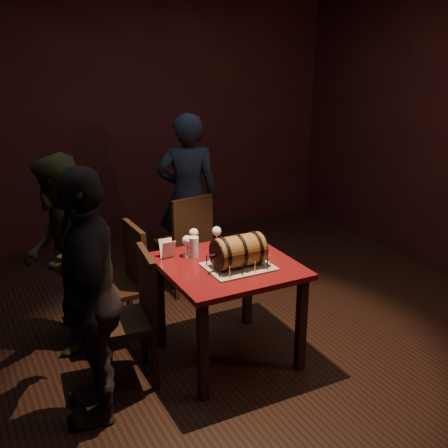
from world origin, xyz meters
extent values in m
plane|color=black|center=(0.00, 0.00, 0.00)|extent=(5.00, 5.00, 0.00)
cube|color=black|center=(0.00, 2.50, 1.40)|extent=(5.00, 0.04, 2.80)
cube|color=#4A0C10|center=(-0.13, -0.20, 0.73)|extent=(0.90, 0.90, 0.04)
cube|color=black|center=(-0.51, -0.58, 0.35)|extent=(0.06, 0.06, 0.71)
cube|color=black|center=(0.25, -0.58, 0.35)|extent=(0.06, 0.06, 0.71)
cube|color=black|center=(-0.51, 0.18, 0.35)|extent=(0.06, 0.06, 0.71)
cube|color=black|center=(0.25, 0.18, 0.35)|extent=(0.06, 0.06, 0.71)
cube|color=gray|center=(-0.10, -0.30, 0.76)|extent=(0.45, 0.35, 0.01)
cylinder|color=brown|center=(-0.10, -0.30, 0.87)|extent=(0.33, 0.22, 0.22)
cylinder|color=black|center=(-0.22, -0.30, 0.87)|extent=(0.02, 0.24, 0.24)
cylinder|color=black|center=(-0.10, -0.30, 0.87)|extent=(0.02, 0.24, 0.24)
cylinder|color=black|center=(0.02, -0.30, 0.87)|extent=(0.02, 0.24, 0.24)
cylinder|color=black|center=(-0.27, -0.30, 0.87)|extent=(0.01, 0.21, 0.21)
cylinder|color=black|center=(0.07, -0.30, 0.87)|extent=(0.01, 0.21, 0.21)
cylinder|color=black|center=(-0.29, -0.30, 0.87)|extent=(0.04, 0.02, 0.02)
sphere|color=black|center=(-0.31, -0.30, 0.87)|extent=(0.03, 0.03, 0.03)
cylinder|color=#EBE38C|center=(-0.24, -0.44, 0.80)|extent=(0.01, 0.01, 0.08)
cylinder|color=black|center=(-0.24, -0.44, 0.85)|extent=(0.00, 0.00, 0.01)
cylinder|color=black|center=(-0.15, -0.44, 0.80)|extent=(0.01, 0.01, 0.08)
cylinder|color=black|center=(-0.15, -0.44, 0.85)|extent=(0.00, 0.00, 0.01)
cylinder|color=#EBE38C|center=(-0.05, -0.44, 0.80)|extent=(0.01, 0.01, 0.08)
cylinder|color=black|center=(-0.05, -0.44, 0.85)|extent=(0.00, 0.00, 0.01)
cylinder|color=black|center=(0.05, -0.44, 0.80)|extent=(0.01, 0.01, 0.08)
cylinder|color=black|center=(0.05, -0.44, 0.85)|extent=(0.00, 0.00, 0.01)
cylinder|color=#EBE38C|center=(0.10, -0.40, 0.80)|extent=(0.01, 0.01, 0.08)
cylinder|color=black|center=(0.10, -0.40, 0.85)|extent=(0.00, 0.00, 0.01)
cylinder|color=black|center=(0.10, -0.30, 0.80)|extent=(0.01, 0.01, 0.08)
cylinder|color=black|center=(0.10, -0.30, 0.85)|extent=(0.00, 0.00, 0.01)
cylinder|color=#EBE38C|center=(0.10, -0.20, 0.80)|extent=(0.01, 0.01, 0.08)
cylinder|color=black|center=(0.10, -0.20, 0.85)|extent=(0.00, 0.00, 0.01)
cylinder|color=black|center=(0.05, -0.15, 0.80)|extent=(0.01, 0.01, 0.08)
cylinder|color=black|center=(0.05, -0.15, 0.85)|extent=(0.00, 0.00, 0.01)
cylinder|color=#EBE38C|center=(-0.05, -0.15, 0.80)|extent=(0.01, 0.01, 0.08)
cylinder|color=black|center=(-0.05, -0.15, 0.85)|extent=(0.00, 0.00, 0.01)
cylinder|color=black|center=(-0.15, -0.15, 0.80)|extent=(0.01, 0.01, 0.08)
cylinder|color=black|center=(-0.15, -0.15, 0.85)|extent=(0.00, 0.00, 0.01)
cylinder|color=#EBE38C|center=(-0.24, -0.15, 0.80)|extent=(0.01, 0.01, 0.08)
cylinder|color=black|center=(-0.24, -0.15, 0.85)|extent=(0.00, 0.00, 0.01)
cylinder|color=black|center=(-0.29, -0.20, 0.80)|extent=(0.01, 0.01, 0.08)
cylinder|color=black|center=(-0.29, -0.20, 0.85)|extent=(0.00, 0.00, 0.01)
cylinder|color=#EBE38C|center=(-0.29, -0.30, 0.80)|extent=(0.01, 0.01, 0.08)
cylinder|color=black|center=(-0.29, -0.30, 0.85)|extent=(0.00, 0.00, 0.01)
cylinder|color=black|center=(-0.29, -0.39, 0.80)|extent=(0.01, 0.01, 0.08)
cylinder|color=black|center=(-0.29, -0.39, 0.85)|extent=(0.00, 0.00, 0.01)
cylinder|color=silver|center=(-0.33, 0.05, 0.75)|extent=(0.06, 0.06, 0.01)
cylinder|color=silver|center=(-0.33, 0.05, 0.80)|extent=(0.01, 0.01, 0.09)
sphere|color=silver|center=(-0.33, 0.05, 0.88)|extent=(0.07, 0.07, 0.07)
sphere|color=#591114|center=(-0.33, 0.05, 0.87)|extent=(0.05, 0.05, 0.05)
cylinder|color=silver|center=(-0.23, 0.16, 0.75)|extent=(0.06, 0.06, 0.01)
cylinder|color=silver|center=(-0.23, 0.16, 0.80)|extent=(0.01, 0.01, 0.09)
sphere|color=silver|center=(-0.23, 0.16, 0.88)|extent=(0.07, 0.07, 0.07)
cylinder|color=silver|center=(-0.06, 0.12, 0.75)|extent=(0.06, 0.06, 0.01)
cylinder|color=silver|center=(-0.06, 0.12, 0.80)|extent=(0.01, 0.01, 0.09)
sphere|color=silver|center=(-0.06, 0.12, 0.88)|extent=(0.07, 0.07, 0.07)
sphere|color=#BF594C|center=(-0.06, 0.12, 0.87)|extent=(0.05, 0.05, 0.05)
cylinder|color=silver|center=(-0.29, 0.02, 0.82)|extent=(0.07, 0.07, 0.15)
cylinder|color=#9E5414|center=(-0.29, 0.02, 0.81)|extent=(0.06, 0.06, 0.11)
cylinder|color=white|center=(-0.29, 0.02, 0.87)|extent=(0.06, 0.06, 0.02)
cube|color=black|center=(0.05, 1.03, 0.45)|extent=(0.45, 0.45, 0.04)
cube|color=black|center=(0.19, 1.22, 0.21)|extent=(0.04, 0.04, 0.43)
cube|color=black|center=(-0.15, 1.17, 0.21)|extent=(0.04, 0.04, 0.43)
cube|color=black|center=(0.24, 0.88, 0.21)|extent=(0.04, 0.04, 0.43)
cube|color=black|center=(-0.10, 0.83, 0.21)|extent=(0.04, 0.04, 0.43)
cube|color=black|center=(0.07, 0.85, 0.70)|extent=(0.40, 0.09, 0.46)
cube|color=black|center=(-0.80, 0.37, 0.45)|extent=(0.41, 0.41, 0.04)
cube|color=black|center=(-0.97, 0.54, 0.21)|extent=(0.04, 0.04, 0.43)
cube|color=black|center=(-0.96, 0.20, 0.21)|extent=(0.04, 0.04, 0.43)
cube|color=black|center=(-0.63, 0.55, 0.21)|extent=(0.04, 0.04, 0.43)
cube|color=black|center=(-0.62, 0.21, 0.21)|extent=(0.04, 0.04, 0.43)
cube|color=black|center=(-0.62, 0.38, 0.70)|extent=(0.05, 0.40, 0.46)
cube|color=black|center=(-0.90, -0.14, 0.45)|extent=(0.45, 0.45, 0.04)
cube|color=black|center=(-1.05, 0.04, 0.21)|extent=(0.04, 0.04, 0.43)
cube|color=black|center=(-1.09, -0.29, 0.21)|extent=(0.04, 0.04, 0.43)
cube|color=black|center=(-0.71, 0.00, 0.21)|extent=(0.04, 0.04, 0.43)
cube|color=black|center=(-0.75, -0.33, 0.21)|extent=(0.04, 0.04, 0.43)
cube|color=black|center=(-0.72, -0.17, 0.70)|extent=(0.09, 0.40, 0.46)
imported|color=black|center=(0.24, 1.32, 0.80)|extent=(0.68, 0.57, 1.59)
imported|color=#32391C|center=(-1.14, 0.51, 0.74)|extent=(0.74, 0.85, 1.49)
imported|color=black|center=(-1.15, -0.38, 0.80)|extent=(0.63, 1.01, 1.61)
camera|label=1|loc=(-1.82, -3.41, 2.30)|focal=45.00mm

